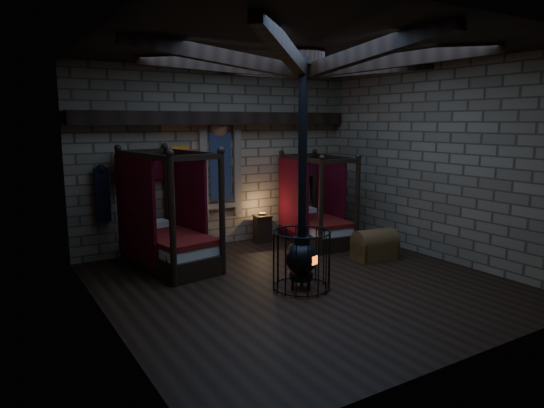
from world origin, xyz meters
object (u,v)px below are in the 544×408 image
trunk_right (375,245)px  bed_left (168,239)px  bed_right (315,221)px  trunk_left (184,264)px  stove (301,255)px

trunk_right → bed_left: bearing=163.1°
bed_right → trunk_left: size_ratio=2.64×
trunk_right → stove: size_ratio=0.24×
bed_right → stove: size_ratio=0.53×
trunk_right → stove: stove is taller
bed_right → stove: (-2.24, -2.61, 0.10)m
trunk_left → bed_right: bearing=16.8°
bed_left → trunk_right: 4.45m
bed_left → trunk_right: bed_left is taller
trunk_left → trunk_right: (4.02, -1.03, 0.04)m
trunk_left → trunk_right: size_ratio=0.83×
trunk_left → stove: stove is taller
bed_left → stove: stove is taller
bed_right → trunk_left: bed_right is taller
trunk_left → stove: bearing=-44.8°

